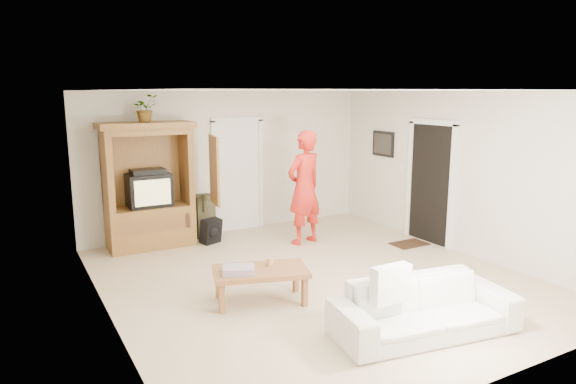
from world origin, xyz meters
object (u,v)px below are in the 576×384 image
object	(u,v)px
armoire	(150,194)
sofa	(424,308)
coffee_table	(261,273)
man	(304,188)

from	to	relation	value
armoire	sofa	size ratio (longest dim) A/B	1.04
armoire	coffee_table	distance (m)	3.11
coffee_table	armoire	bearing A→B (deg)	117.84
armoire	coffee_table	size ratio (longest dim) A/B	1.63
armoire	man	world-z (taller)	armoire
sofa	coffee_table	bearing A→B (deg)	134.20
sofa	man	bearing A→B (deg)	88.73
man	coffee_table	world-z (taller)	man
armoire	coffee_table	bearing A→B (deg)	-79.52
man	sofa	bearing A→B (deg)	66.40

